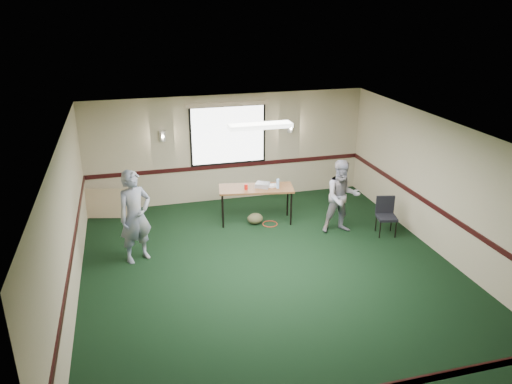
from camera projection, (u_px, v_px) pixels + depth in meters
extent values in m
plane|color=black|center=(274.00, 276.00, 9.34)|extent=(8.00, 8.00, 0.00)
plane|color=tan|center=(228.00, 148.00, 12.45)|extent=(7.00, 0.00, 7.00)
plane|color=tan|center=(386.00, 355.00, 5.25)|extent=(7.00, 0.00, 7.00)
plane|color=tan|center=(67.00, 232.00, 8.01)|extent=(0.00, 8.00, 8.00)
plane|color=tan|center=(447.00, 191.00, 9.69)|extent=(0.00, 8.00, 8.00)
plane|color=silver|center=(276.00, 136.00, 8.36)|extent=(8.00, 8.00, 0.00)
cube|color=black|center=(229.00, 166.00, 12.60)|extent=(7.00, 0.03, 0.10)
cube|color=black|center=(71.00, 257.00, 8.18)|extent=(0.03, 8.00, 0.10)
cube|color=black|center=(443.00, 213.00, 9.85)|extent=(0.03, 8.00, 0.10)
cube|color=black|center=(228.00, 135.00, 12.30)|extent=(1.90, 0.01, 1.50)
cube|color=white|center=(228.00, 135.00, 12.30)|extent=(1.80, 0.02, 1.40)
cube|color=tan|center=(227.00, 104.00, 12.02)|extent=(2.05, 0.08, 0.10)
cylinder|color=silver|center=(162.00, 136.00, 11.85)|extent=(0.16, 0.16, 0.25)
cylinder|color=silver|center=(290.00, 127.00, 12.62)|extent=(0.16, 0.16, 0.25)
cube|color=white|center=(260.00, 126.00, 9.28)|extent=(1.20, 0.32, 0.08)
cube|color=#5E2B1B|center=(256.00, 189.00, 11.33)|extent=(1.77, 0.95, 0.04)
cylinder|color=black|center=(223.00, 211.00, 11.17)|extent=(0.04, 0.04, 0.79)
cylinder|color=black|center=(291.00, 209.00, 11.30)|extent=(0.04, 0.04, 0.79)
cylinder|color=black|center=(222.00, 202.00, 11.66)|extent=(0.04, 0.04, 0.79)
cylinder|color=black|center=(288.00, 200.00, 11.80)|extent=(0.04, 0.04, 0.79)
cube|color=#96969E|center=(263.00, 185.00, 11.34)|extent=(0.39, 0.37, 0.10)
cube|color=white|center=(273.00, 185.00, 11.38)|extent=(0.20, 0.17, 0.05)
cylinder|color=red|center=(246.00, 187.00, 11.19)|extent=(0.08, 0.08, 0.12)
cylinder|color=#8DB8E8|center=(278.00, 184.00, 11.24)|extent=(0.07, 0.07, 0.22)
ellipsoid|color=#4A4A2A|center=(255.00, 219.00, 11.45)|extent=(0.38, 0.30, 0.25)
torus|color=red|center=(270.00, 224.00, 11.47)|extent=(0.38, 0.38, 0.02)
cube|color=tan|center=(108.00, 203.00, 11.73)|extent=(1.37, 0.54, 0.70)
cube|color=black|center=(387.00, 218.00, 10.84)|extent=(0.49, 0.49, 0.05)
cube|color=black|center=(385.00, 204.00, 10.94)|extent=(0.41, 0.13, 0.41)
cylinder|color=black|center=(380.00, 230.00, 10.75)|extent=(0.03, 0.03, 0.38)
cylinder|color=black|center=(396.00, 230.00, 10.76)|extent=(0.03, 0.03, 0.38)
cylinder|color=black|center=(376.00, 223.00, 11.07)|extent=(0.03, 0.03, 0.38)
cylinder|color=black|center=(391.00, 223.00, 11.08)|extent=(0.03, 0.03, 0.38)
imported|color=#3C4F85|center=(135.00, 216.00, 9.61)|extent=(0.81, 0.70, 1.86)
imported|color=#7E92C4|center=(342.00, 197.00, 10.83)|extent=(0.86, 0.70, 1.65)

